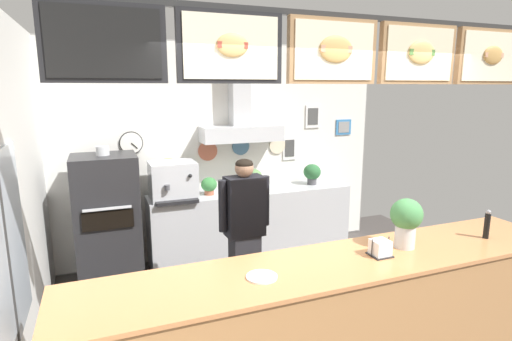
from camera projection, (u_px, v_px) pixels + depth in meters
name	position (u px, v px, depth m)	size (l,w,h in m)	color
back_wall_assembly	(228.00, 145.00, 5.31)	(4.43, 2.78, 2.81)	gray
service_counter	(338.00, 325.00, 3.04)	(3.89, 0.71, 1.02)	#B77F4C
back_prep_counter	(252.00, 225.00, 5.39)	(2.66, 0.53, 0.93)	#B7BABF
pizza_oven	(108.00, 222.00, 4.57)	(0.69, 0.65, 1.62)	#232326
shop_worker	(245.00, 231.00, 4.02)	(0.53, 0.24, 1.57)	#232328
espresso_machine	(173.00, 181.00, 4.87)	(0.54, 0.51, 0.45)	silver
potted_rosemary	(252.00, 178.00, 5.27)	(0.26, 0.26, 0.29)	#9E563D
potted_oregano	(312.00, 173.00, 5.61)	(0.24, 0.24, 0.28)	#4C4C51
potted_sage	(209.00, 185.00, 5.07)	(0.20, 0.20, 0.22)	#9E563D
condiment_plate	(262.00, 277.00, 2.68)	(0.21, 0.21, 0.01)	white
pepper_grinder	(487.00, 224.00, 3.36)	(0.05, 0.05, 0.24)	black
napkin_holder	(380.00, 248.00, 3.02)	(0.16, 0.15, 0.14)	#262628
basil_vase	(406.00, 221.00, 3.15)	(0.24, 0.24, 0.39)	silver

